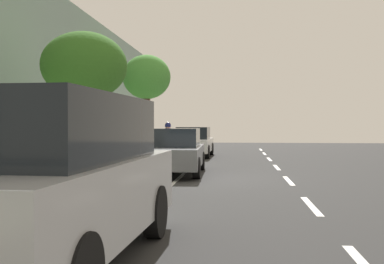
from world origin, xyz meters
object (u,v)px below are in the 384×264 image
at_px(parked_sedan_grey_second, 175,151).
at_px(street_tree_near_cyclist, 147,78).
at_px(street_tree_mid_block, 84,69).
at_px(parked_suv_silver_mid, 54,178).
at_px(fire_hydrant, 57,177).
at_px(bicycle_at_curb, 171,155).
at_px(cyclist_with_backpack, 167,138).
at_px(parked_sedan_white_nearest, 194,142).

relative_size(parked_sedan_grey_second, street_tree_near_cyclist, 0.93).
height_order(street_tree_near_cyclist, street_tree_mid_block, street_tree_near_cyclist).
xyz_separation_m(parked_suv_silver_mid, fire_hydrant, (1.58, -3.95, -0.46)).
relative_size(bicycle_at_curb, street_tree_mid_block, 0.40).
xyz_separation_m(parked_sedan_grey_second, parked_suv_silver_mid, (0.03, 10.06, 0.27)).
height_order(parked_sedan_grey_second, street_tree_mid_block, street_tree_mid_block).
bearing_deg(cyclist_with_backpack, street_tree_near_cyclist, -52.70).
distance_m(parked_sedan_grey_second, street_tree_near_cyclist, 7.04).
relative_size(cyclist_with_backpack, street_tree_mid_block, 0.43).
bearing_deg(bicycle_at_curb, street_tree_near_cyclist, -54.78).
bearing_deg(street_tree_mid_block, parked_suv_silver_mid, 106.28).
xyz_separation_m(parked_sedan_white_nearest, fire_hydrant, (1.43, 14.39, -0.18)).
bearing_deg(street_tree_near_cyclist, parked_sedan_grey_second, 109.92).
bearing_deg(street_tree_mid_block, street_tree_near_cyclist, -90.00).
bearing_deg(cyclist_with_backpack, bicycle_at_curb, 116.71).
distance_m(parked_suv_silver_mid, street_tree_mid_block, 7.89).
xyz_separation_m(parked_suv_silver_mid, bicycle_at_curb, (0.68, -13.98, -0.67)).
bearing_deg(fire_hydrant, street_tree_mid_block, -80.64).
xyz_separation_m(parked_suv_silver_mid, street_tree_mid_block, (2.13, -7.28, 2.18)).
distance_m(parked_suv_silver_mid, cyclist_with_backpack, 14.45).
bearing_deg(fire_hydrant, parked_suv_silver_mid, 111.75).
bearing_deg(cyclist_with_backpack, parked_sedan_grey_second, 102.16).
xyz_separation_m(parked_sedan_white_nearest, parked_sedan_grey_second, (-0.18, 8.28, 0.00)).
xyz_separation_m(parked_sedan_white_nearest, street_tree_mid_block, (1.98, 11.06, 2.45)).
height_order(parked_sedan_grey_second, cyclist_with_backpack, cyclist_with_backpack).
xyz_separation_m(parked_sedan_grey_second, street_tree_mid_block, (2.16, 2.78, 2.45)).
xyz_separation_m(bicycle_at_curb, street_tree_near_cyclist, (1.44, -2.04, 3.45)).
bearing_deg(parked_sedan_white_nearest, bicycle_at_curb, 82.94).
xyz_separation_m(parked_sedan_white_nearest, parked_suv_silver_mid, (-0.14, 18.34, 0.27)).
relative_size(parked_sedan_grey_second, parked_suv_silver_mid, 0.93).
bearing_deg(street_tree_near_cyclist, street_tree_mid_block, 90.00).
height_order(parked_sedan_white_nearest, street_tree_near_cyclist, street_tree_near_cyclist).
relative_size(parked_suv_silver_mid, fire_hydrant, 5.69).
bearing_deg(fire_hydrant, bicycle_at_curb, -95.10).
bearing_deg(parked_suv_silver_mid, parked_sedan_grey_second, -90.19).
height_order(parked_suv_silver_mid, bicycle_at_curb, parked_suv_silver_mid).
relative_size(parked_sedan_grey_second, street_tree_mid_block, 1.09).
bearing_deg(fire_hydrant, street_tree_near_cyclist, -87.40).
xyz_separation_m(cyclist_with_backpack, fire_hydrant, (0.67, 10.47, -0.50)).
distance_m(parked_sedan_white_nearest, bicycle_at_curb, 4.41).
distance_m(parked_sedan_white_nearest, cyclist_with_backpack, 4.01).
distance_m(parked_sedan_grey_second, parked_suv_silver_mid, 10.07).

